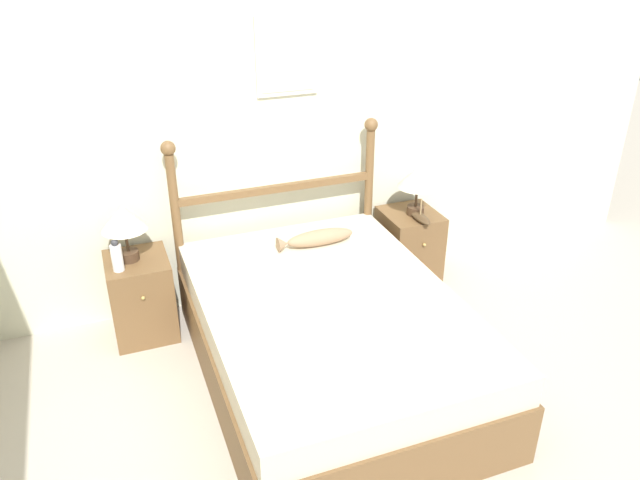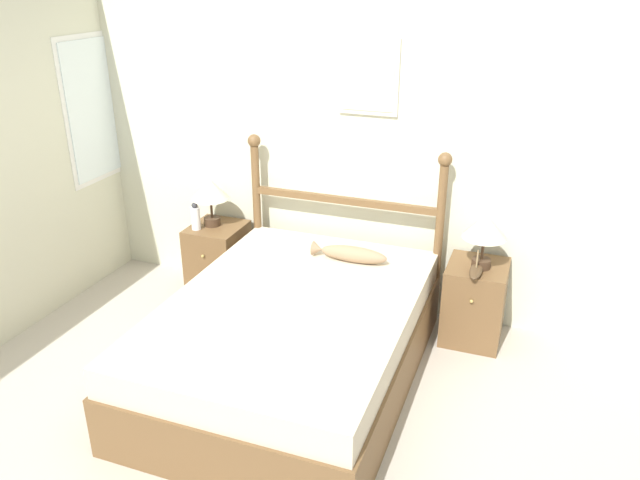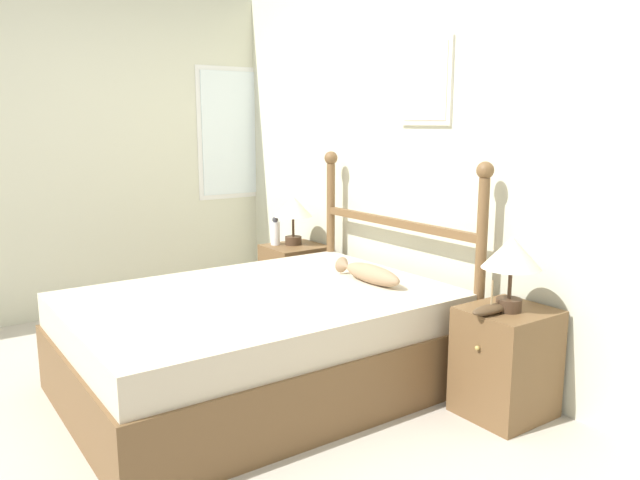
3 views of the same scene
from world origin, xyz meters
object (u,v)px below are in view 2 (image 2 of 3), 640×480
model_boat (476,271)px  table_lamp_left (210,191)px  table_lamp_right (485,229)px  bottle (196,217)px  fish_pillow (350,254)px  bed (292,340)px  nightstand_left (218,259)px  nightstand_right (474,302)px

model_boat → table_lamp_left: bearing=175.9°
table_lamp_right → model_boat: table_lamp_right is taller
bottle → fish_pillow: 1.29m
bed → table_lamp_right: size_ratio=5.44×
table_lamp_left → table_lamp_right: bearing=-1.1°
table_lamp_right → bottle: table_lamp_right is taller
bed → model_boat: (1.01, 0.75, 0.32)m
nightstand_left → fish_pillow: 1.24m
nightstand_left → bottle: bearing=-137.4°
fish_pillow → bottle: bearing=174.7°
nightstand_right → fish_pillow: bearing=-165.2°
nightstand_left → nightstand_right: same height
table_lamp_right → nightstand_right: bearing=123.5°
bed → nightstand_right: bearing=41.2°
nightstand_left → model_boat: bearing=-3.9°
table_lamp_right → bottle: 2.16m
nightstand_left → fish_pillow: size_ratio=1.06×
table_lamp_left → table_lamp_right: size_ratio=1.00×
table_lamp_right → nightstand_left: bearing=179.2°
table_lamp_left → nightstand_left: bearing=-17.5°
nightstand_left → table_lamp_left: bearing=162.5°
bottle → table_lamp_right: bearing=2.0°
nightstand_right → table_lamp_right: 0.57m
model_boat → fish_pillow: model_boat is taller
nightstand_left → nightstand_right: bearing=0.0°
table_lamp_left → fish_pillow: (1.21, -0.24, -0.23)m
bed → table_lamp_left: bearing=139.4°
bed → nightstand_right: size_ratio=3.65×
table_lamp_left → table_lamp_right: (2.07, -0.04, 0.00)m
bed → table_lamp_right: (1.03, 0.86, 0.57)m
bed → table_lamp_right: bearing=39.8°
table_lamp_right → fish_pillow: (-0.86, -0.20, -0.23)m
bed → nightstand_right: nightstand_right is taller
table_lamp_left → model_boat: table_lamp_left is taller
fish_pillow → nightstand_right: bearing=14.8°
nightstand_left → bottle: bottle is taller
bottle → nightstand_left: bearing=42.6°
nightstand_left → table_lamp_right: table_lamp_right is taller
model_boat → bottle: bearing=179.1°
nightstand_right → table_lamp_right: size_ratio=1.49×
bed → table_lamp_left: (-1.04, 0.89, 0.57)m
nightstand_left → model_boat: (2.02, -0.14, 0.31)m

